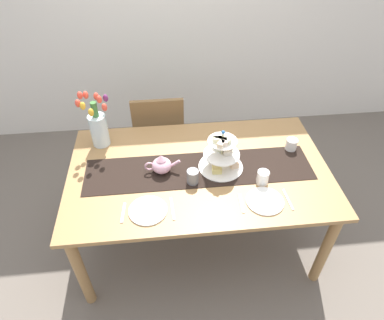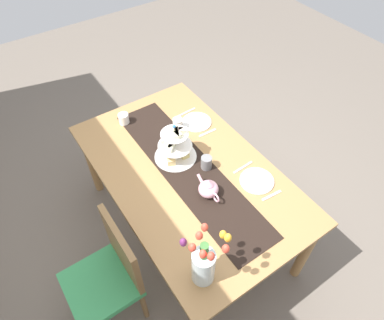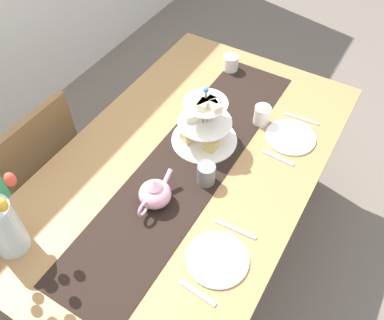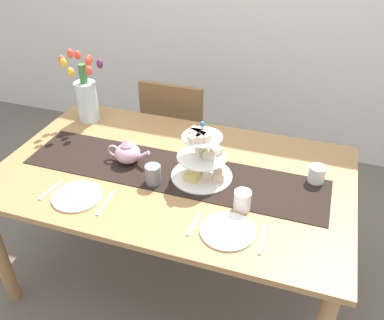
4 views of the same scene
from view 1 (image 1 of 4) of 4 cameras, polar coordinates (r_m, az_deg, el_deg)
The scene contains 17 objects.
ground_plane at distance 2.84m, azimuth 0.97°, elevation -12.56°, with size 8.00×8.00×0.00m, color #6B6056.
room_wall_rear at distance 3.44m, azimuth -2.25°, elevation 24.49°, with size 6.00×0.08×2.60m, color silver.
dining_table at distance 2.35m, azimuth 1.15°, elevation -3.11°, with size 1.75×1.05×0.75m.
chair_left at distance 3.01m, azimuth -5.54°, elevation 4.51°, with size 0.42×0.42×0.91m.
table_runner at distance 2.28m, azimuth 1.20°, elevation -1.60°, with size 1.52×0.35×0.00m, color black.
tiered_cake_stand at distance 2.23m, azimuth 5.01°, elevation 0.81°, with size 0.30×0.30×0.30m.
teapot at distance 2.23m, azimuth -5.16°, elevation -0.82°, with size 0.24×0.13×0.14m.
tulip_vase at distance 2.48m, azimuth -15.56°, elevation 5.63°, with size 0.20×0.22×0.42m.
cream_jug at distance 2.52m, azimuth 16.38°, elevation 2.52°, with size 0.08×0.08×0.09m, color white.
dinner_plate_left at distance 2.04m, azimuth -7.43°, elevation -8.41°, with size 0.23×0.23×0.01m, color white.
fork_left at distance 2.06m, azimuth -11.50°, elevation -8.67°, with size 0.02×0.15×0.01m, color silver.
knife_left at distance 2.04m, azimuth -3.33°, elevation -8.18°, with size 0.01×0.17×0.01m, color silver.
dinner_plate_right at distance 2.12m, azimuth 12.17°, elevation -6.76°, with size 0.23×0.23×0.01m, color white.
fork_right at distance 2.09m, azimuth 8.33°, elevation -7.19°, with size 0.02×0.15×0.01m, color silver.
knife_right at distance 2.17m, azimuth 15.85°, elevation -6.39°, with size 0.01×0.17×0.01m, color silver.
mug_grey at distance 2.15m, azimuth 0.12°, elevation -2.81°, with size 0.08×0.08×0.10m, color slate.
mug_white_text at distance 2.20m, azimuth 11.82°, elevation -2.89°, with size 0.08×0.08×0.10m, color white.
Camera 1 is at (-0.22, -1.66, 2.30)m, focal length 31.68 mm.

